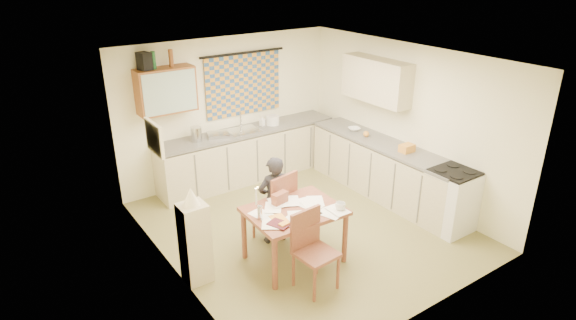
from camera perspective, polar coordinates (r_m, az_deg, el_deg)
floor at (r=7.22m, az=1.97°, el=-7.95°), size 4.00×4.50×0.02m
ceiling at (r=6.31m, az=2.28°, el=12.08°), size 4.00×4.50×0.02m
wall_back at (r=8.48m, az=-7.11°, el=6.00°), size 4.00×0.02×2.50m
wall_front at (r=5.21m, az=17.22°, el=-6.22°), size 4.00×0.02×2.50m
wall_left at (r=5.78m, az=-14.08°, el=-2.85°), size 0.02×4.50×2.50m
wall_right at (r=7.97m, az=13.81°, el=4.38°), size 0.02×4.50×2.50m
window_blind at (r=8.48m, az=-5.30°, el=8.88°), size 1.45×0.03×1.05m
curtain_rod at (r=8.34m, az=-5.37°, el=12.51°), size 1.60×0.04×0.04m
wall_cabinet at (r=7.72m, az=-14.27°, el=8.02°), size 0.90×0.34×0.70m
wall_cabinet_glass at (r=7.57m, az=-13.80°, el=7.77°), size 0.84×0.02×0.64m
upper_cabinet_right at (r=8.04m, az=10.42°, el=9.29°), size 0.34×1.30×0.70m
framed_print at (r=5.98m, az=-15.56°, el=2.53°), size 0.04×0.50×0.40m
print_canvas at (r=5.98m, az=-15.33°, el=2.58°), size 0.01×0.42×0.32m
counter_back at (r=8.58m, az=-4.69°, el=0.64°), size 3.30×0.62×0.92m
counter_right at (r=8.10m, az=11.24°, el=-1.13°), size 0.62×2.95×0.92m
stove at (r=7.33m, az=18.72°, el=-4.55°), size 0.60×0.60×0.93m
sink at (r=8.39m, az=-5.27°, el=3.23°), size 0.56×0.46×0.10m
tap at (r=8.50m, az=-5.63°, el=4.77°), size 0.04×0.04×0.28m
dish_rack at (r=8.15m, az=-8.29°, el=3.00°), size 0.43×0.40×0.06m
kettle at (r=7.97m, az=-10.83°, el=3.04°), size 0.23×0.23×0.24m
mixing_bowl at (r=8.64m, az=-1.84°, el=4.75°), size 0.29×0.29×0.16m
soap_bottle at (r=8.58m, az=-3.08°, el=4.67°), size 0.13×0.13×0.18m
bowl at (r=8.42m, az=7.85°, el=3.65°), size 0.33×0.33×0.05m
orange_bag at (r=7.63m, az=13.91°, el=1.37°), size 0.22×0.16×0.12m
fruit_orange at (r=8.14m, az=9.25°, el=3.07°), size 0.10×0.10×0.10m
speaker at (r=7.53m, az=-16.66°, el=11.16°), size 0.20×0.23×0.26m
bottle_green at (r=7.57m, az=-15.67°, el=11.33°), size 0.08×0.08×0.26m
bottle_brown at (r=7.67m, az=-13.71°, el=11.66°), size 0.09×0.09×0.26m
dining_table at (r=6.31m, az=0.74°, el=-8.82°), size 1.21×0.94×0.75m
chair_far at (r=6.79m, az=-1.58°, el=-6.88°), size 0.56×0.56×1.04m
chair_near at (r=5.89m, az=3.18°, el=-12.34°), size 0.47×0.47×0.98m
person at (r=6.59m, az=-1.68°, el=-4.77°), size 0.54×0.42×1.27m
shelf_stand at (r=5.97m, az=-10.95°, el=-9.66°), size 0.32×0.30×1.05m
lampshade at (r=5.66m, az=-11.43°, el=-4.25°), size 0.20×0.20×0.22m
letter_rack at (r=6.21m, az=-0.98°, el=-4.58°), size 0.24×0.14×0.16m
mug at (r=6.11m, az=6.22°, el=-5.50°), size 0.20×0.20×0.10m
magazine at (r=5.71m, az=-1.61°, el=-8.03°), size 0.36×0.38×0.02m
book at (r=5.85m, az=-1.86°, el=-7.23°), size 0.24×0.28×0.02m
orange_box at (r=5.75m, az=-0.48°, el=-7.66°), size 0.13×0.10×0.04m
eyeglasses at (r=6.00m, az=3.49°, el=-6.44°), size 0.13×0.05×0.02m
candle_holder at (r=5.87m, az=-3.35°, el=-6.22°), size 0.06×0.06×0.18m
candle at (r=5.81m, az=-3.80°, el=-4.35°), size 0.03×0.03×0.22m
candle_flame at (r=5.76m, az=-3.63°, el=-3.26°), size 0.02×0.02×0.02m
papers at (r=6.09m, az=1.11°, el=-5.91°), size 1.14×0.94×0.02m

